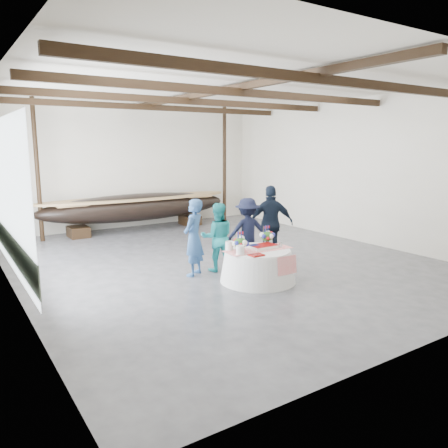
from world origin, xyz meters
TOP-DOWN VIEW (x-y plane):
  - floor at (0.00, 0.00)m, footprint 10.00×12.00m
  - wall_back at (0.00, 6.00)m, footprint 10.00×0.02m
  - wall_front at (0.00, -6.00)m, footprint 10.00×0.02m
  - wall_left at (-5.00, 0.00)m, footprint 0.02×12.00m
  - wall_right at (5.00, 0.00)m, footprint 0.02×12.00m
  - ceiling at (0.00, 0.00)m, footprint 10.00×12.00m
  - pavilion_structure at (0.00, 0.86)m, footprint 9.80×11.76m
  - open_bay at (-4.95, 1.00)m, footprint 0.03×7.00m
  - longboat_display at (-0.23, 5.10)m, footprint 7.10×1.42m
  - banquet_table at (-0.25, -2.01)m, footprint 1.71×1.71m
  - tabletop_items at (-0.29, -1.91)m, footprint 1.60×0.96m
  - guest_woman_blue at (-1.24, -0.82)m, footprint 0.79×0.74m
  - guest_woman_teal at (-0.57, -0.80)m, footprint 1.01×0.92m
  - guest_man_left at (0.38, -0.74)m, footprint 1.26×0.97m
  - guest_man_right at (1.13, -0.76)m, footprint 1.27×0.99m

SIDE VIEW (x-z plane):
  - floor at x=0.00m, z-range -0.01..0.01m
  - banquet_table at x=-0.25m, z-range 0.00..0.73m
  - guest_woman_teal at x=-0.57m, z-range 0.00..1.68m
  - longboat_display at x=-0.23m, z-range 0.18..1.52m
  - guest_man_left at x=0.38m, z-range 0.00..1.73m
  - tabletop_items at x=-0.29m, z-range 0.68..1.08m
  - guest_woman_blue at x=-1.24m, z-range 0.00..1.82m
  - guest_man_right at x=1.13m, z-range 0.00..2.01m
  - open_bay at x=-4.95m, z-range 0.23..3.43m
  - wall_back at x=0.00m, z-range 0.00..4.50m
  - wall_front at x=0.00m, z-range 0.00..4.50m
  - wall_left at x=-5.00m, z-range 0.00..4.50m
  - wall_right at x=5.00m, z-range 0.00..4.50m
  - pavilion_structure at x=0.00m, z-range 1.75..6.25m
  - ceiling at x=0.00m, z-range 4.50..4.50m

